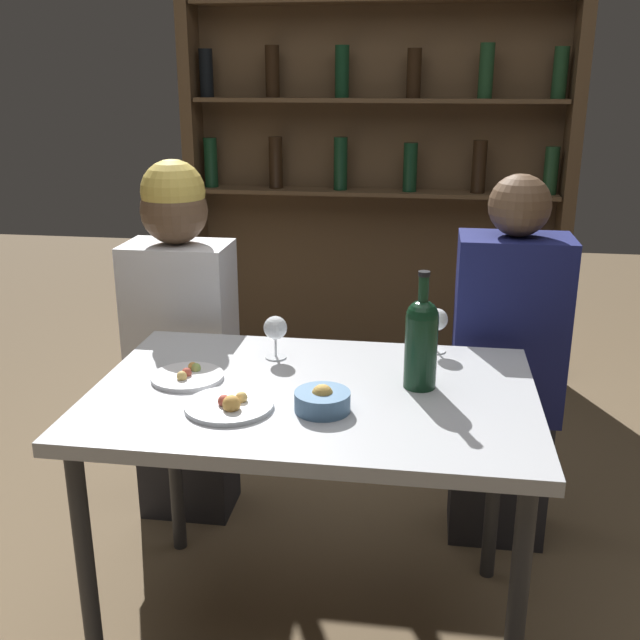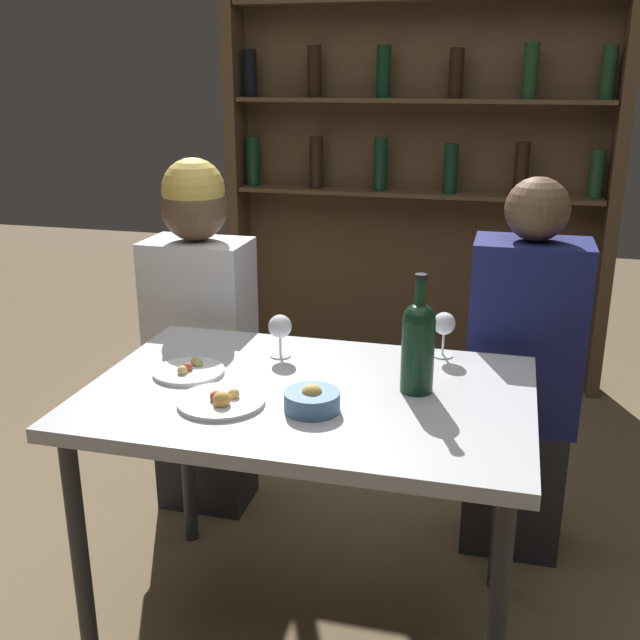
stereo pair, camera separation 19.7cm
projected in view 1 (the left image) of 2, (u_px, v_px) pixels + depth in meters
ground_plane at (314, 627)px, 2.14m from camera, size 10.00×10.00×0.00m
dining_table at (314, 416)px, 1.93m from camera, size 1.13×0.76×0.74m
wine_rack_wall at (376, 161)px, 3.70m from camera, size 1.90×0.21×2.09m
wine_bottle at (421, 339)px, 1.89m from camera, size 0.08×0.08×0.31m
wine_glass_0 at (437, 321)px, 2.14m from camera, size 0.06×0.06×0.13m
wine_glass_1 at (275, 329)px, 2.10m from camera, size 0.07×0.07×0.12m
food_plate_0 at (188, 376)px, 1.97m from camera, size 0.19×0.19×0.03m
food_plate_1 at (230, 405)px, 1.80m from camera, size 0.22×0.22×0.05m
snack_bowl at (322, 400)px, 1.78m from camera, size 0.13×0.13×0.07m
seated_person_left at (182, 344)px, 2.55m from camera, size 0.35×0.22×1.25m
seated_person_right at (505, 375)px, 2.41m from camera, size 0.34×0.22×1.23m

